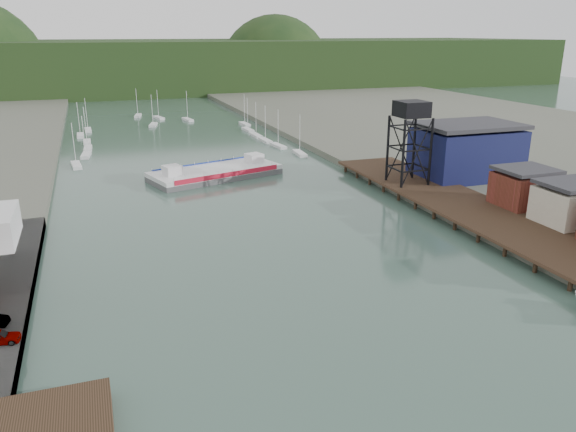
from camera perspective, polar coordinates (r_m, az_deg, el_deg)
ground at (r=52.91m, az=11.29°, el=-17.71°), size 600.00×600.00×0.00m
east_land at (r=166.54m, az=25.06°, el=5.89°), size 120.00×400.00×3.20m
east_pier at (r=105.17m, az=16.50°, el=1.55°), size 14.00×70.00×2.45m
lift_tower at (r=111.81m, az=12.41°, el=10.06°), size 6.50×6.50×16.00m
blue_shed at (r=123.23m, az=17.66°, el=6.31°), size 20.50×14.50×11.30m
marina_sailboats at (r=178.88m, az=-11.71°, el=8.09°), size 57.71×92.65×0.90m
distant_hills at (r=338.78m, az=-16.58°, el=14.08°), size 500.00×120.00×80.00m
chain_ferry at (r=125.16m, az=-7.38°, el=4.42°), size 30.41×18.97×4.08m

